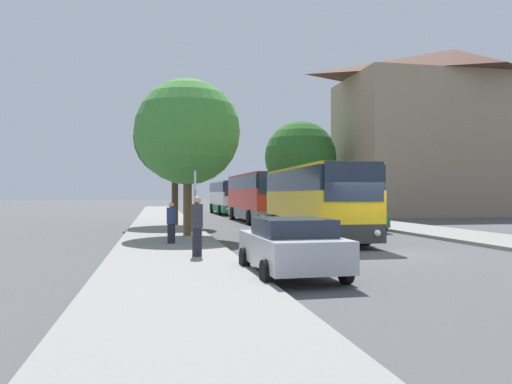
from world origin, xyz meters
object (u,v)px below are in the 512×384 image
pedestrian_waiting_far (171,223)px  tree_left_near (188,132)px  parked_car_left_curb (291,246)px  bus_rear (228,197)px  bus_middle (257,197)px  pedestrian_waiting_near (197,226)px  tree_left_far (175,138)px  bus_front (314,201)px  bus_stop_sign (195,201)px  tree_right_near (300,157)px  parked_car_right_near (358,217)px

pedestrian_waiting_far → tree_left_near: 5.50m
parked_car_left_curb → tree_left_near: tree_left_near is taller
bus_rear → bus_middle: bearing=-90.5°
bus_rear → pedestrian_waiting_near: bearing=-100.5°
pedestrian_waiting_near → tree_left_far: tree_left_far is taller
bus_front → bus_middle: 13.95m
bus_stop_sign → pedestrian_waiting_far: 3.21m
bus_front → bus_stop_sign: (-5.90, -5.32, 0.08)m
bus_front → tree_right_near: size_ratio=1.20×
parked_car_left_curb → tree_right_near: 34.96m
parked_car_left_curb → tree_left_far: tree_left_far is taller
bus_middle → tree_left_near: tree_left_near is taller
parked_car_left_curb → parked_car_right_near: bearing=59.8°
bus_front → pedestrian_waiting_near: bearing=-130.4°
bus_rear → parked_car_right_near: bus_rear is taller
bus_rear → parked_car_left_curb: 38.70m
tree_left_near → bus_middle: bearing=65.0°
parked_car_right_near → tree_right_near: tree_right_near is taller
parked_car_right_near → tree_right_near: (2.25, 18.99, 4.76)m
parked_car_left_curb → tree_left_far: bearing=95.1°
parked_car_left_curb → tree_right_near: (10.05, 33.14, 4.76)m
parked_car_right_near → tree_right_near: bearing=-93.4°
bus_front → pedestrian_waiting_far: size_ratio=6.54×
bus_stop_sign → pedestrian_waiting_far: (-0.69, 3.01, -0.88)m
bus_middle → tree_right_near: 11.67m
bus_front → bus_rear: 28.56m
bus_rear → parked_car_left_curb: (-3.91, -38.49, -0.99)m
bus_stop_sign → tree_right_near: (12.11, 28.53, 3.70)m
pedestrian_waiting_far → tree_left_far: size_ratio=0.20×
bus_front → pedestrian_waiting_near: size_ratio=5.64×
pedestrian_waiting_far → tree_left_far: 12.57m
parked_car_right_near → tree_left_near: (-9.69, -2.86, 4.18)m
tree_left_near → bus_rear: bearing=78.0°
pedestrian_waiting_near → tree_right_near: (12.14, 29.74, 4.44)m
bus_front → bus_stop_sign: bus_front is taller
bus_rear → tree_left_near: bearing=-102.9°
parked_car_left_curb → pedestrian_waiting_far: bearing=108.5°
bus_middle → pedestrian_waiting_near: (-6.07, -20.48, -0.77)m
bus_stop_sign → tree_left_near: 7.38m
parked_car_left_curb → parked_car_right_near: parked_car_right_near is taller
bus_rear → tree_left_near: tree_left_near is taller
tree_left_near → pedestrian_waiting_far: bearing=-103.2°
pedestrian_waiting_near → tree_left_far: bearing=179.4°
bus_middle → tree_left_far: bearing=-144.1°
tree_right_near → bus_rear: bearing=138.9°
bus_middle → pedestrian_waiting_far: 17.62m
bus_middle → parked_car_right_near: 10.51m
tree_left_far → tree_right_near: 18.46m
bus_middle → pedestrian_waiting_near: bus_middle is taller
bus_stop_sign → tree_left_far: size_ratio=0.34×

